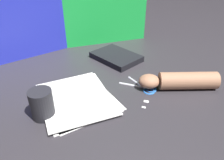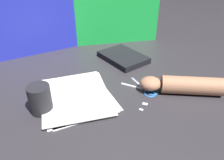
{
  "view_description": "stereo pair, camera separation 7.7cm",
  "coord_description": "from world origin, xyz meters",
  "px_view_note": "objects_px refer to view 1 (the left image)",
  "views": [
    {
      "loc": [
        -0.3,
        -0.61,
        0.47
      ],
      "look_at": [
        -0.01,
        -0.02,
        0.06
      ],
      "focal_mm": 35.0,
      "sensor_mm": 36.0,
      "label": 1
    },
    {
      "loc": [
        -0.23,
        -0.64,
        0.47
      ],
      "look_at": [
        -0.01,
        -0.02,
        0.06
      ],
      "focal_mm": 35.0,
      "sensor_mm": 36.0,
      "label": 2
    }
  ],
  "objects_px": {
    "book_closed": "(116,57)",
    "scissors": "(144,87)",
    "hand_forearm": "(179,81)",
    "paper_stack": "(76,98)",
    "mug": "(42,104)"
  },
  "relations": [
    {
      "from": "mug",
      "to": "scissors",
      "type": "bearing_deg",
      "value": -0.98
    },
    {
      "from": "paper_stack",
      "to": "scissors",
      "type": "height_order",
      "value": "paper_stack"
    },
    {
      "from": "hand_forearm",
      "to": "mug",
      "type": "distance_m",
      "value": 0.5
    },
    {
      "from": "scissors",
      "to": "hand_forearm",
      "type": "bearing_deg",
      "value": -26.07
    },
    {
      "from": "scissors",
      "to": "paper_stack",
      "type": "bearing_deg",
      "value": 169.93
    },
    {
      "from": "hand_forearm",
      "to": "book_closed",
      "type": "bearing_deg",
      "value": 107.01
    },
    {
      "from": "book_closed",
      "to": "scissors",
      "type": "relative_size",
      "value": 1.71
    },
    {
      "from": "book_closed",
      "to": "hand_forearm",
      "type": "xyz_separation_m",
      "value": [
        0.1,
        -0.33,
        0.02
      ]
    },
    {
      "from": "paper_stack",
      "to": "mug",
      "type": "distance_m",
      "value": 0.13
    },
    {
      "from": "scissors",
      "to": "book_closed",
      "type": "bearing_deg",
      "value": 86.22
    },
    {
      "from": "paper_stack",
      "to": "book_closed",
      "type": "distance_m",
      "value": 0.35
    },
    {
      "from": "paper_stack",
      "to": "hand_forearm",
      "type": "xyz_separation_m",
      "value": [
        0.37,
        -0.1,
        0.03
      ]
    },
    {
      "from": "paper_stack",
      "to": "hand_forearm",
      "type": "distance_m",
      "value": 0.39
    },
    {
      "from": "book_closed",
      "to": "mug",
      "type": "distance_m",
      "value": 0.47
    },
    {
      "from": "hand_forearm",
      "to": "mug",
      "type": "relative_size",
      "value": 3.1
    }
  ]
}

